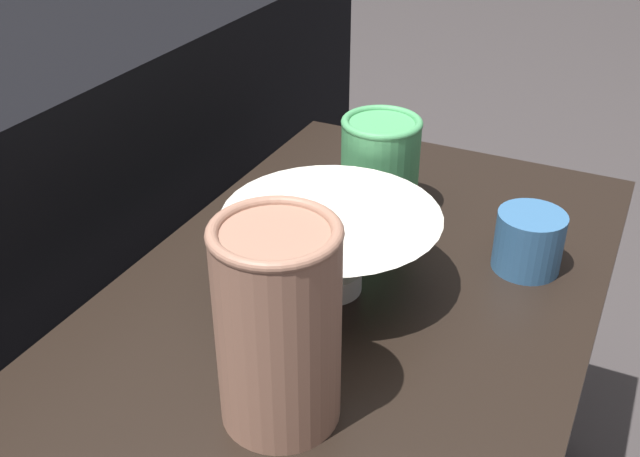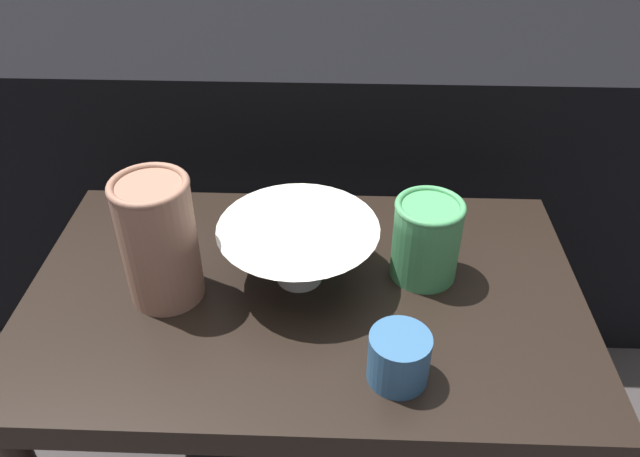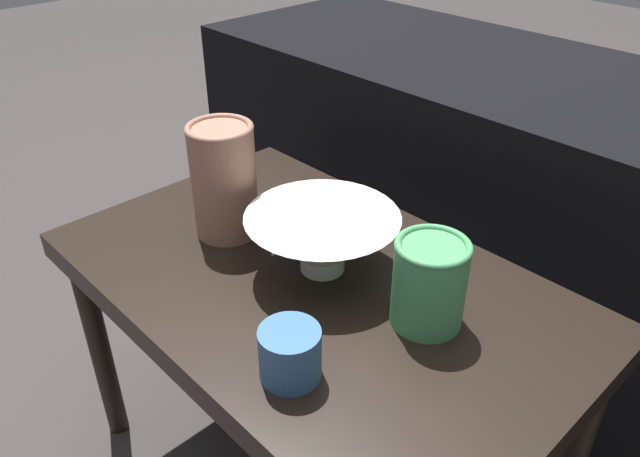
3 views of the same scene
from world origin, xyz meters
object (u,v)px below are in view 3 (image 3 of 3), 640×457
object	(u,v)px
bowl	(322,236)
vase_colorful_right	(429,282)
vase_textured_left	(224,179)
cup	(290,354)

from	to	relation	value
bowl	vase_colorful_right	bearing A→B (deg)	5.65
vase_textured_left	vase_colorful_right	distance (m)	0.35
vase_textured_left	cup	xyz separation A→B (m)	(0.30, -0.13, -0.06)
vase_colorful_right	cup	world-z (taller)	vase_colorful_right
vase_colorful_right	cup	distance (m)	0.20
vase_textured_left	cup	size ratio (longest dim) A/B	2.48
bowl	vase_colorful_right	size ratio (longest dim) A/B	1.82
bowl	cup	size ratio (longest dim) A/B	3.02
vase_textured_left	vase_colorful_right	size ratio (longest dim) A/B	1.50
bowl	vase_textured_left	size ratio (longest dim) A/B	1.22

